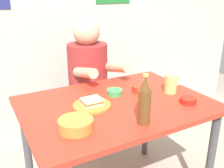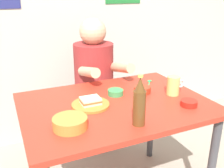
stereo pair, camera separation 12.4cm
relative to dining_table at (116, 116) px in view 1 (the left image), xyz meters
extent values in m
cube|color=#B72D1E|center=(0.00, 0.00, 0.08)|extent=(1.10, 0.80, 0.03)
cylinder|color=#3F3F44|center=(0.49, -0.34, -0.29)|extent=(0.05, 0.05, 0.71)
cylinder|color=#3F3F44|center=(-0.49, 0.34, -0.29)|extent=(0.05, 0.05, 0.71)
cylinder|color=#3F3F44|center=(0.49, 0.34, -0.29)|extent=(0.05, 0.05, 0.71)
cylinder|color=#4C4C51|center=(0.10, 0.63, -0.44)|extent=(0.08, 0.08, 0.41)
cylinder|color=maroon|center=(0.10, 0.63, -0.22)|extent=(0.34, 0.34, 0.04)
cylinder|color=maroon|center=(0.10, 0.63, 0.06)|extent=(0.32, 0.32, 0.52)
sphere|color=tan|center=(0.10, 0.63, 0.42)|extent=(0.21, 0.21, 0.21)
cylinder|color=tan|center=(-0.03, 0.38, 0.18)|extent=(0.07, 0.31, 0.14)
cylinder|color=tan|center=(0.23, 0.38, 0.18)|extent=(0.07, 0.31, 0.14)
cylinder|color=orange|center=(-0.15, 0.01, 0.10)|extent=(0.22, 0.22, 0.01)
cube|color=beige|center=(-0.15, 0.01, 0.11)|extent=(0.11, 0.09, 0.01)
cube|color=#9E592D|center=(-0.15, 0.01, 0.13)|extent=(0.11, 0.09, 0.01)
cube|color=beige|center=(-0.15, 0.01, 0.14)|extent=(0.11, 0.09, 0.01)
cylinder|color=#D1BC66|center=(0.39, -0.04, 0.15)|extent=(0.08, 0.08, 0.12)
torus|color=silver|center=(0.45, -0.04, 0.16)|extent=(0.06, 0.01, 0.06)
cylinder|color=#593819|center=(-0.01, -0.29, 0.18)|extent=(0.06, 0.06, 0.18)
cone|color=#593819|center=(-0.01, -0.29, 0.31)|extent=(0.05, 0.05, 0.07)
cylinder|color=#BFB74C|center=(-0.01, -0.29, 0.35)|extent=(0.03, 0.03, 0.01)
cylinder|color=orange|center=(-0.33, -0.18, 0.12)|extent=(0.17, 0.17, 0.05)
cylinder|color=#B25B2D|center=(-0.33, -0.18, 0.13)|extent=(0.14, 0.14, 0.02)
cylinder|color=red|center=(0.23, 0.07, 0.11)|extent=(0.11, 0.11, 0.04)
cylinder|color=#A33521|center=(0.23, 0.07, 0.12)|extent=(0.09, 0.09, 0.02)
cylinder|color=#388C4C|center=(0.05, 0.10, 0.11)|extent=(0.10, 0.10, 0.03)
cylinder|color=#5B643A|center=(0.05, 0.10, 0.12)|extent=(0.08, 0.08, 0.02)
cylinder|color=#B21E14|center=(0.37, -0.22, 0.11)|extent=(0.10, 0.10, 0.03)
cylinder|color=maroon|center=(0.37, -0.22, 0.12)|extent=(0.08, 0.08, 0.02)
cylinder|color=#26A559|center=(0.35, 0.18, 0.10)|extent=(0.07, 0.09, 0.01)
ellipsoid|color=#26A559|center=(0.38, 0.23, 0.10)|extent=(0.04, 0.02, 0.01)
camera|label=1|loc=(-0.70, -1.22, 0.73)|focal=41.44mm
camera|label=2|loc=(-0.59, -1.28, 0.73)|focal=41.44mm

